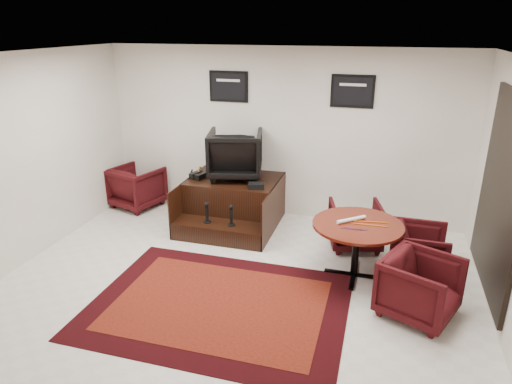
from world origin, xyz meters
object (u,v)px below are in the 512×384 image
armchair_side (137,185)px  table_chair_back (355,223)px  shine_chair (235,152)px  shine_podium (233,203)px  meeting_table (357,230)px  table_chair_window (419,248)px  table_chair_corner (420,285)px

armchair_side → table_chair_back: 3.93m
shine_chair → table_chair_back: bearing=154.5°
shine_podium → shine_chair: shine_chair is taller
armchair_side → shine_podium: bearing=-170.7°
shine_chair → meeting_table: 2.50m
table_chair_back → table_chair_window: 1.03m
meeting_table → table_chair_back: (-0.07, 0.87, -0.29)m
table_chair_window → table_chair_corner: 0.99m
table_chair_back → table_chair_window: table_chair_back is taller
table_chair_back → shine_podium: bearing=-22.3°
table_chair_corner → meeting_table: bearing=72.6°
armchair_side → table_chair_back: armchair_side is taller
shine_podium → shine_chair: size_ratio=1.76×
shine_podium → table_chair_back: (1.99, -0.28, 0.02)m
shine_podium → meeting_table: size_ratio=1.32×
armchair_side → table_chair_corner: bearing=172.9°
armchair_side → table_chair_corner: size_ratio=1.03×
shine_podium → table_chair_window: size_ratio=2.10×
meeting_table → table_chair_corner: table_chair_corner is taller
shine_podium → table_chair_corner: (2.83, -1.83, 0.04)m
table_chair_window → table_chair_corner: bearing=178.8°
shine_podium → table_chair_window: bearing=-16.3°
table_chair_corner → armchair_side: bearing=90.5°
table_chair_window → table_chair_corner: table_chair_corner is taller
shine_podium → meeting_table: shine_podium is taller
shine_podium → table_chair_back: bearing=-8.0°
armchair_side → table_chair_back: bearing=-171.1°
table_chair_corner → table_chair_back: bearing=52.4°
shine_chair → armchair_side: (-1.90, 0.09, -0.78)m
shine_podium → meeting_table: (2.06, -1.15, 0.31)m
shine_chair → armchair_side: bearing=-16.0°
shine_podium → armchair_side: size_ratio=1.87×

